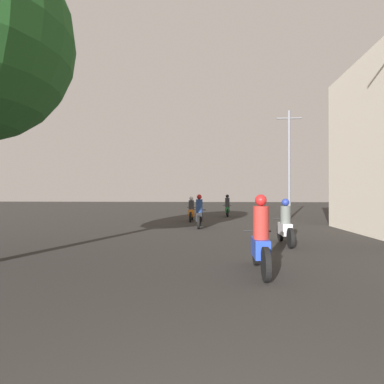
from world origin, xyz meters
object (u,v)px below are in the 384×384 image
(motorcycle_black, at_px, (199,214))
(motorcycle_orange, at_px, (191,211))
(motorcycle_blue, at_px, (261,241))
(utility_pole_far, at_px, (289,162))
(motorcycle_silver, at_px, (285,226))
(motorcycle_green, at_px, (227,208))

(motorcycle_black, bearing_deg, motorcycle_orange, 105.23)
(motorcycle_blue, height_order, utility_pole_far, utility_pole_far)
(motorcycle_silver, bearing_deg, motorcycle_green, 98.80)
(utility_pole_far, bearing_deg, motorcycle_orange, -160.87)
(motorcycle_black, distance_m, motorcycle_green, 7.46)
(motorcycle_orange, bearing_deg, motorcycle_silver, -74.76)
(motorcycle_blue, bearing_deg, motorcycle_green, 92.32)
(motorcycle_silver, relative_size, motorcycle_orange, 0.99)
(motorcycle_blue, xyz_separation_m, utility_pole_far, (3.95, 13.68, 3.06))
(motorcycle_black, height_order, motorcycle_orange, motorcycle_black)
(motorcycle_blue, height_order, motorcycle_orange, motorcycle_blue)
(motorcycle_black, height_order, utility_pole_far, utility_pole_far)
(motorcycle_orange, distance_m, motorcycle_green, 4.66)
(motorcycle_black, relative_size, utility_pole_far, 0.28)
(motorcycle_blue, xyz_separation_m, motorcycle_silver, (1.34, 3.59, -0.05))
(motorcycle_orange, xyz_separation_m, utility_pole_far, (6.26, 2.17, 3.11))
(motorcycle_blue, bearing_deg, motorcycle_black, 103.78)
(motorcycle_black, bearing_deg, motorcycle_silver, -53.13)
(motorcycle_black, xyz_separation_m, motorcycle_orange, (-0.63, 3.22, -0.04))
(motorcycle_orange, height_order, utility_pole_far, utility_pole_far)
(motorcycle_silver, bearing_deg, motorcycle_orange, 117.16)
(motorcycle_blue, relative_size, motorcycle_black, 0.99)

